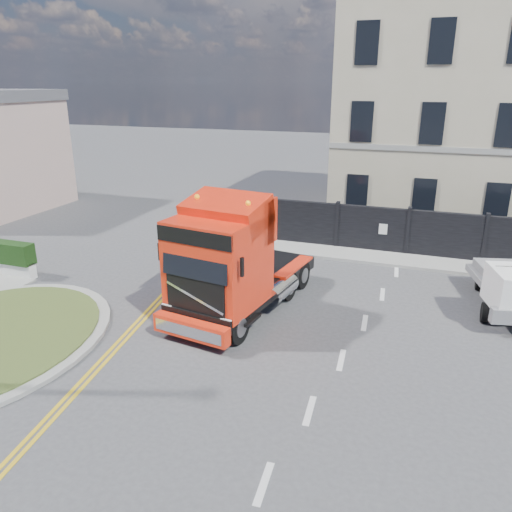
% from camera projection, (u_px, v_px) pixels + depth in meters
% --- Properties ---
extents(ground, '(120.00, 120.00, 0.00)m').
position_uv_depth(ground, '(244.00, 336.00, 14.62)').
color(ground, '#424244').
rests_on(ground, ground).
extents(hoarding_fence, '(18.80, 0.25, 2.00)m').
position_uv_depth(hoarding_fence, '(473.00, 239.00, 20.24)').
color(hoarding_fence, black).
rests_on(hoarding_fence, ground).
extents(georgian_building, '(12.30, 10.30, 12.80)m').
position_uv_depth(georgian_building, '(466.00, 107.00, 25.50)').
color(georgian_building, beige).
rests_on(georgian_building, ground).
extents(pavement_far, '(20.00, 1.60, 0.12)m').
position_uv_depth(pavement_far, '(456.00, 266.00, 19.92)').
color(pavement_far, gray).
rests_on(pavement_far, ground).
extents(truck, '(3.31, 6.66, 3.82)m').
position_uv_depth(truck, '(230.00, 266.00, 15.27)').
color(truck, black).
rests_on(truck, ground).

